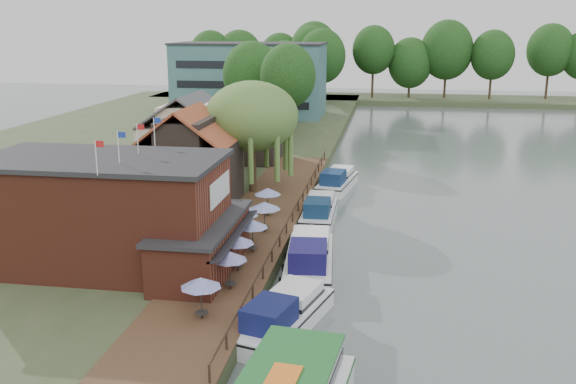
# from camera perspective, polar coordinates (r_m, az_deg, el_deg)

# --- Properties ---
(ground) EXTENTS (260.00, 260.00, 0.00)m
(ground) POSITION_cam_1_polar(r_m,az_deg,el_deg) (41.80, 5.56, -8.50)
(ground) COLOR #505D5C
(ground) RESTS_ON ground
(land_bank) EXTENTS (50.00, 140.00, 1.00)m
(land_bank) POSITION_cam_1_polar(r_m,az_deg,el_deg) (81.67, -14.20, 3.07)
(land_bank) COLOR #384728
(land_bank) RESTS_ON ground
(quay_deck) EXTENTS (6.00, 50.00, 0.10)m
(quay_deck) POSITION_cam_1_polar(r_m,az_deg,el_deg) (51.76, -2.54, -2.56)
(quay_deck) COLOR #47301E
(quay_deck) RESTS_ON land_bank
(quay_rail) EXTENTS (0.20, 49.00, 1.00)m
(quay_rail) POSITION_cam_1_polar(r_m,az_deg,el_deg) (51.64, 0.50, -2.06)
(quay_rail) COLOR black
(quay_rail) RESTS_ON land_bank
(pub) EXTENTS (20.00, 11.00, 7.30)m
(pub) POSITION_cam_1_polar(r_m,az_deg,el_deg) (42.38, -13.62, -1.84)
(pub) COLOR maroon
(pub) RESTS_ON land_bank
(hotel_block) EXTENTS (25.40, 12.40, 12.30)m
(hotel_block) POSITION_cam_1_polar(r_m,az_deg,el_deg) (111.40, -3.40, 9.99)
(hotel_block) COLOR #38666B
(hotel_block) RESTS_ON land_bank
(cottage_a) EXTENTS (8.60, 7.60, 8.50)m
(cottage_a) POSITION_cam_1_polar(r_m,az_deg,el_deg) (56.22, -8.77, 3.11)
(cottage_a) COLOR black
(cottage_a) RESTS_ON land_bank
(cottage_b) EXTENTS (9.60, 8.60, 8.50)m
(cottage_b) POSITION_cam_1_polar(r_m,az_deg,el_deg) (66.48, -8.62, 4.92)
(cottage_b) COLOR beige
(cottage_b) RESTS_ON land_bank
(cottage_c) EXTENTS (7.60, 7.60, 8.50)m
(cottage_c) POSITION_cam_1_polar(r_m,az_deg,el_deg) (74.01, -3.53, 6.05)
(cottage_c) COLOR black
(cottage_c) RESTS_ON land_bank
(willow) EXTENTS (8.60, 8.60, 10.43)m
(willow) POSITION_cam_1_polar(r_m,az_deg,el_deg) (59.62, -3.21, 4.87)
(willow) COLOR #476B2D
(willow) RESTS_ON land_bank
(umbrella_0) EXTENTS (2.23, 2.23, 2.38)m
(umbrella_0) POSITION_cam_1_polar(r_m,az_deg,el_deg) (34.91, -7.71, -9.34)
(umbrella_0) COLOR navy
(umbrella_0) RESTS_ON quay_deck
(umbrella_1) EXTENTS (2.13, 2.13, 2.38)m
(umbrella_1) POSITION_cam_1_polar(r_m,az_deg,el_deg) (38.41, -5.18, -6.95)
(umbrella_1) COLOR navy
(umbrella_1) RESTS_ON quay_deck
(umbrella_2) EXTENTS (2.17, 2.17, 2.38)m
(umbrella_2) POSITION_cam_1_polar(r_m,az_deg,el_deg) (41.12, -4.50, -5.44)
(umbrella_2) COLOR navy
(umbrella_2) RESTS_ON quay_deck
(umbrella_3) EXTENTS (2.18, 2.18, 2.38)m
(umbrella_3) POSITION_cam_1_polar(r_m,az_deg,el_deg) (44.21, -3.17, -3.95)
(umbrella_3) COLOR navy
(umbrella_3) RESTS_ON quay_deck
(umbrella_4) EXTENTS (2.01, 2.01, 2.38)m
(umbrella_4) POSITION_cam_1_polar(r_m,az_deg,el_deg) (46.91, -3.85, -2.84)
(umbrella_4) COLOR #1A4394
(umbrella_4) RESTS_ON quay_deck
(umbrella_5) EXTENTS (2.45, 2.45, 2.38)m
(umbrella_5) POSITION_cam_1_polar(r_m,az_deg,el_deg) (48.44, -2.09, -2.25)
(umbrella_5) COLOR #1B3B99
(umbrella_5) RESTS_ON quay_deck
(umbrella_6) EXTENTS (2.22, 2.22, 2.38)m
(umbrella_6) POSITION_cam_1_polar(r_m,az_deg,el_deg) (52.45, -1.82, -0.90)
(umbrella_6) COLOR navy
(umbrella_6) RESTS_ON quay_deck
(cruiser_0) EXTENTS (5.61, 10.18, 2.34)m
(cruiser_0) POSITION_cam_1_polar(r_m,az_deg,el_deg) (35.86, -0.35, -10.48)
(cruiser_0) COLOR white
(cruiser_0) RESTS_ON ground
(cruiser_1) EXTENTS (4.40, 11.02, 2.64)m
(cruiser_1) POSITION_cam_1_polar(r_m,az_deg,el_deg) (43.77, 1.91, -5.47)
(cruiser_1) COLOR white
(cruiser_1) RESTS_ON ground
(cruiser_2) EXTENTS (3.19, 9.44, 2.26)m
(cruiser_2) POSITION_cam_1_polar(r_m,az_deg,el_deg) (55.11, 2.79, -1.39)
(cruiser_2) COLOR white
(cruiser_2) RESTS_ON ground
(cruiser_3) EXTENTS (4.44, 9.86, 2.29)m
(cruiser_3) POSITION_cam_1_polar(r_m,az_deg,el_deg) (65.47, 4.40, 1.22)
(cruiser_3) COLOR white
(cruiser_3) RESTS_ON ground
(swan) EXTENTS (0.44, 0.44, 0.44)m
(swan) POSITION_cam_1_polar(r_m,az_deg,el_deg) (32.96, -1.32, -14.77)
(swan) COLOR white
(swan) RESTS_ON ground
(bank_tree_0) EXTENTS (7.13, 7.13, 13.06)m
(bank_tree_0) POSITION_cam_1_polar(r_m,az_deg,el_deg) (83.16, -0.00, 8.63)
(bank_tree_0) COLOR #143811
(bank_tree_0) RESTS_ON land_bank
(bank_tree_1) EXTENTS (8.14, 8.14, 13.12)m
(bank_tree_1) POSITION_cam_1_polar(r_m,az_deg,el_deg) (91.01, -3.21, 9.16)
(bank_tree_1) COLOR #143811
(bank_tree_1) RESTS_ON land_bank
(bank_tree_2) EXTENTS (8.79, 8.79, 12.01)m
(bank_tree_2) POSITION_cam_1_polar(r_m,az_deg,el_deg) (97.47, -1.45, 9.23)
(bank_tree_2) COLOR #143811
(bank_tree_2) RESTS_ON land_bank
(bank_tree_3) EXTENTS (7.90, 7.90, 12.47)m
(bank_tree_3) POSITION_cam_1_polar(r_m,az_deg,el_deg) (117.49, -0.26, 10.30)
(bank_tree_3) COLOR #143811
(bank_tree_3) RESTS_ON land_bank
(bank_tree_4) EXTENTS (8.91, 8.91, 14.54)m
(bank_tree_4) POSITION_cam_1_polar(r_m,az_deg,el_deg) (123.55, 3.03, 10.99)
(bank_tree_4) COLOR #143811
(bank_tree_4) RESTS_ON land_bank
(bank_tree_5) EXTENTS (8.80, 8.80, 14.98)m
(bank_tree_5) POSITION_cam_1_polar(r_m,az_deg,el_deg) (132.72, 2.06, 11.36)
(bank_tree_5) COLOR #143811
(bank_tree_5) RESTS_ON land_bank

